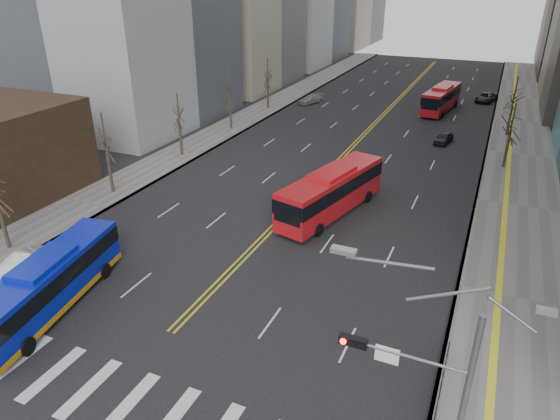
% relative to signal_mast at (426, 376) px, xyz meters
% --- Properties ---
extents(ground, '(220.00, 220.00, 0.00)m').
position_rel_signal_mast_xyz_m(ground, '(-13.77, -2.00, -4.86)').
color(ground, black).
extents(sidewalk_right, '(7.00, 130.00, 0.15)m').
position_rel_signal_mast_xyz_m(sidewalk_right, '(3.73, 43.00, -4.78)').
color(sidewalk_right, slate).
rests_on(sidewalk_right, ground).
extents(sidewalk_left, '(5.00, 130.00, 0.15)m').
position_rel_signal_mast_xyz_m(sidewalk_left, '(-30.27, 43.00, -4.78)').
color(sidewalk_left, slate).
rests_on(sidewalk_left, ground).
extents(crosswalk, '(26.70, 4.00, 0.01)m').
position_rel_signal_mast_xyz_m(crosswalk, '(-13.77, -2.00, -4.85)').
color(crosswalk, silver).
rests_on(crosswalk, ground).
extents(centerline, '(0.55, 100.00, 0.01)m').
position_rel_signal_mast_xyz_m(centerline, '(-13.77, 53.00, -4.85)').
color(centerline, gold).
rests_on(centerline, ground).
extents(signal_mast, '(5.37, 0.37, 9.39)m').
position_rel_signal_mast_xyz_m(signal_mast, '(0.00, 0.00, 0.00)').
color(signal_mast, gray).
rests_on(signal_mast, ground).
extents(pedestrian_railing, '(0.06, 6.06, 1.02)m').
position_rel_signal_mast_xyz_m(pedestrian_railing, '(0.53, 4.00, -4.03)').
color(pedestrian_railing, black).
rests_on(pedestrian_railing, sidewalk_right).
extents(street_trees, '(35.20, 47.20, 7.60)m').
position_rel_signal_mast_xyz_m(street_trees, '(-20.94, 32.55, 0.02)').
color(street_trees, '#32281E').
rests_on(street_trees, ground).
extents(blue_bus, '(4.54, 11.89, 3.40)m').
position_rel_signal_mast_xyz_m(blue_bus, '(-21.38, 2.00, -3.08)').
color(blue_bus, '#0B1CAF').
rests_on(blue_bus, ground).
extents(red_bus_near, '(5.54, 12.37, 3.80)m').
position_rel_signal_mast_xyz_m(red_bus_near, '(-10.48, 20.94, -2.75)').
color(red_bus_near, red).
rests_on(red_bus_near, ground).
extents(red_bus_far, '(4.12, 11.59, 3.59)m').
position_rel_signal_mast_xyz_m(red_bus_far, '(-6.85, 58.94, -2.86)').
color(red_bus_far, red).
rests_on(red_bus_far, ground).
extents(car_white, '(2.21, 4.37, 1.37)m').
position_rel_signal_mast_xyz_m(car_white, '(-26.20, 4.08, -4.17)').
color(car_white, white).
rests_on(car_white, ground).
extents(car_dark_mid, '(2.15, 3.91, 1.26)m').
position_rel_signal_mast_xyz_m(car_dark_mid, '(-4.43, 44.00, -4.23)').
color(car_dark_mid, black).
rests_on(car_dark_mid, ground).
extents(car_silver, '(3.42, 4.72, 1.27)m').
position_rel_signal_mast_xyz_m(car_silver, '(-25.38, 55.92, -4.22)').
color(car_silver, '#96969B').
rests_on(car_silver, ground).
extents(car_dark_far, '(3.23, 5.19, 1.34)m').
position_rel_signal_mast_xyz_m(car_dark_far, '(-1.27, 67.61, -4.19)').
color(car_dark_far, black).
rests_on(car_dark_far, ground).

